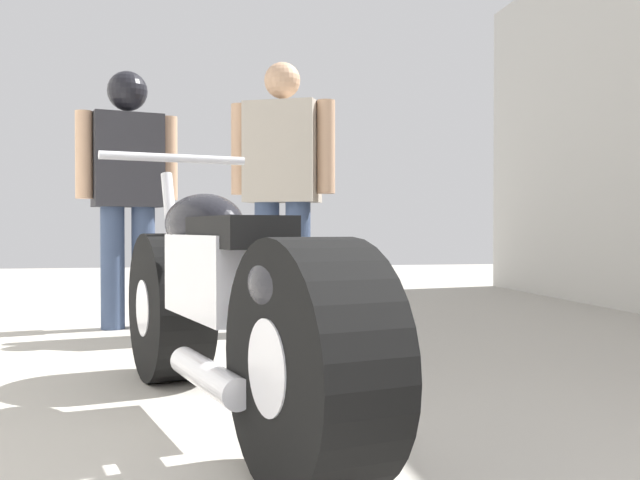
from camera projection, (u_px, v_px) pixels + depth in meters
name	position (u px, v px, depth m)	size (l,w,h in m)	color
ground_plane	(315.00, 354.00, 3.75)	(17.63, 17.63, 0.00)	#A8A399
motorcycle_maroon_cruiser	(225.00, 305.00, 2.41)	(0.88, 2.09, 0.99)	black
mechanic_in_blue	(282.00, 180.00, 4.52)	(0.67, 0.42, 1.73)	#384766
mechanic_with_helmet	(128.00, 175.00, 4.73)	(0.67, 0.35, 1.71)	#384766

